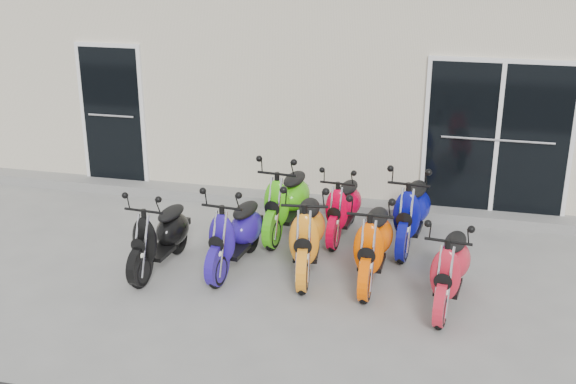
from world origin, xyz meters
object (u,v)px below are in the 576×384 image
scooter_front_orange_a (307,224)px  scooter_front_orange_b (373,233)px  scooter_back_green (286,192)px  scooter_back_blue (412,202)px  scooter_back_red (343,199)px  scooter_front_blue (235,225)px  scooter_front_black (159,227)px  scooter_front_red (451,259)px

scooter_front_orange_a → scooter_front_orange_b: size_ratio=1.03×
scooter_back_green → scooter_back_blue: 1.68m
scooter_front_orange_a → scooter_back_red: 1.19m
scooter_front_blue → scooter_front_orange_b: scooter_front_orange_b is taller
scooter_front_black → scooter_front_red: size_ratio=0.98×
scooter_front_orange_b → scooter_front_red: scooter_front_orange_b is taller
scooter_front_black → scooter_back_green: (1.23, 1.42, 0.05)m
scooter_front_black → scooter_front_blue: scooter_front_blue is taller
scooter_front_black → scooter_front_orange_a: scooter_front_orange_a is taller
scooter_front_blue → scooter_back_green: scooter_back_green is taller
scooter_back_green → scooter_back_blue: size_ratio=1.00×
scooter_front_red → scooter_front_black: bearing=-175.0°
scooter_front_blue → scooter_back_red: scooter_front_blue is taller
scooter_front_red → scooter_back_red: size_ratio=1.05×
scooter_front_blue → scooter_front_orange_a: size_ratio=0.94×
scooter_front_blue → scooter_back_blue: size_ratio=0.96×
scooter_front_black → scooter_front_orange_a: 1.78m
scooter_back_red → scooter_front_black: bearing=-138.8°
scooter_front_orange_a → scooter_front_red: bearing=-22.6°
scooter_front_blue → scooter_back_green: bearing=79.3°
scooter_front_black → scooter_back_blue: bearing=30.4°
scooter_back_green → scooter_front_orange_b: bearing=-35.4°
scooter_front_blue → scooter_back_green: size_ratio=0.95×
scooter_front_blue → scooter_front_orange_b: (1.67, 0.07, 0.02)m
scooter_back_red → scooter_back_blue: 0.92m
scooter_back_blue → scooter_front_black: bearing=-148.8°
scooter_front_blue → scooter_front_black: bearing=-159.3°
scooter_back_green → scooter_back_red: scooter_back_green is taller
scooter_back_green → scooter_back_red: bearing=11.9°
scooter_front_orange_a → scooter_front_red: (1.70, -0.45, -0.05)m
scooter_front_orange_a → scooter_back_green: bearing=108.2°
scooter_front_orange_b → scooter_front_black: bearing=-172.7°
scooter_front_black → scooter_back_blue: (2.91, 1.43, 0.05)m
scooter_front_black → scooter_back_red: size_ratio=1.03×
scooter_front_orange_b → scooter_back_red: (-0.56, 1.21, -0.06)m
scooter_front_black → scooter_back_green: size_ratio=0.91×
scooter_front_red → scooter_back_red: (-1.45, 1.61, -0.03)m
scooter_front_black → scooter_back_red: 2.50m
scooter_front_blue → scooter_front_red: 2.58m
scooter_front_orange_a → scooter_back_green: 1.18m
scooter_front_black → scooter_front_blue: size_ratio=0.96×
scooter_front_blue → scooter_back_red: size_ratio=1.07×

